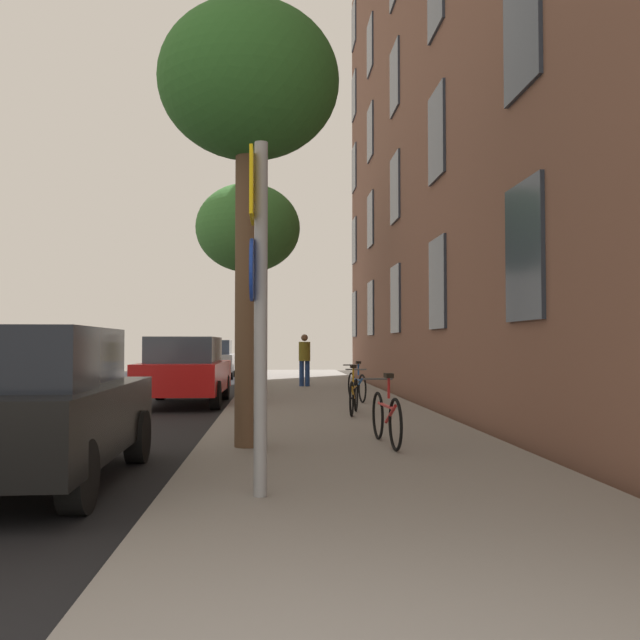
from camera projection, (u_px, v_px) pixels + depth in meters
name	position (u px, v px, depth m)	size (l,w,h in m)	color
ground_plane	(175.00, 404.00, 16.86)	(41.80, 41.80, 0.00)	#332D28
road_asphalt	(88.00, 404.00, 16.72)	(7.00, 38.00, 0.01)	black
sidewalk	(318.00, 400.00, 17.09)	(4.20, 38.00, 0.12)	gray
building_facade	(423.00, 66.00, 17.05)	(0.56, 27.00, 16.72)	brown
sign_post	(258.00, 289.00, 6.12)	(0.15, 0.60, 3.15)	gray
traffic_light	(260.00, 310.00, 24.21)	(0.43, 0.24, 3.72)	black
tree_near	(249.00, 90.00, 9.16)	(2.41, 2.41, 5.87)	brown
tree_far	(248.00, 229.00, 21.15)	(3.20, 3.20, 6.28)	brown
bicycle_0	(386.00, 417.00, 9.14)	(0.42, 1.76, 0.96)	black
bicycle_1	(354.00, 395.00, 13.18)	(0.49, 1.60, 0.95)	black
bicycle_2	(357.00, 385.00, 16.21)	(0.42, 1.68, 0.94)	black
pedestrian_0	(305.00, 357.00, 21.93)	(0.52, 0.52, 1.66)	navy
car_0	(27.00, 405.00, 7.03)	(1.97, 4.03, 1.62)	black
car_1	(186.00, 370.00, 16.50)	(1.88, 4.36, 1.62)	red
car_2	(213.00, 359.00, 29.27)	(1.86, 3.94, 1.62)	#B7B7BC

